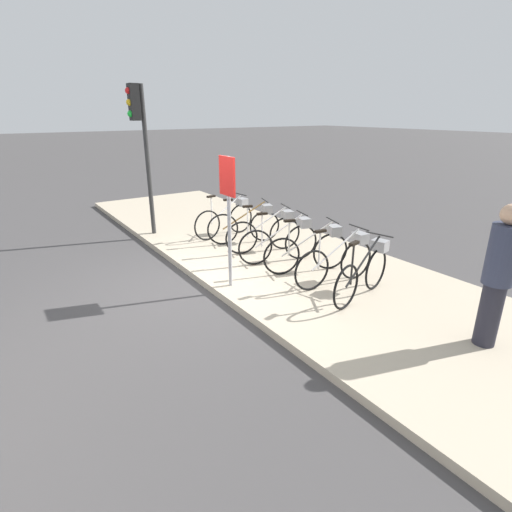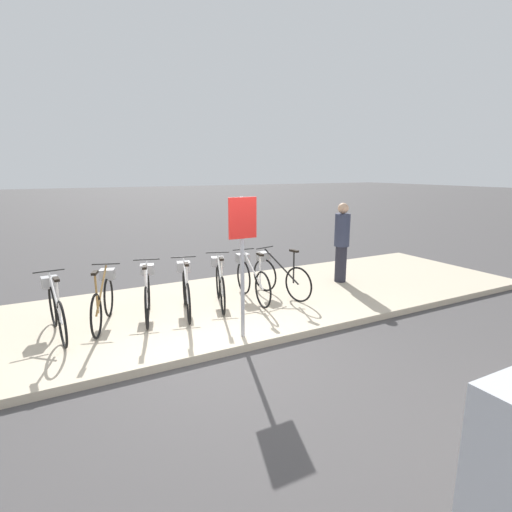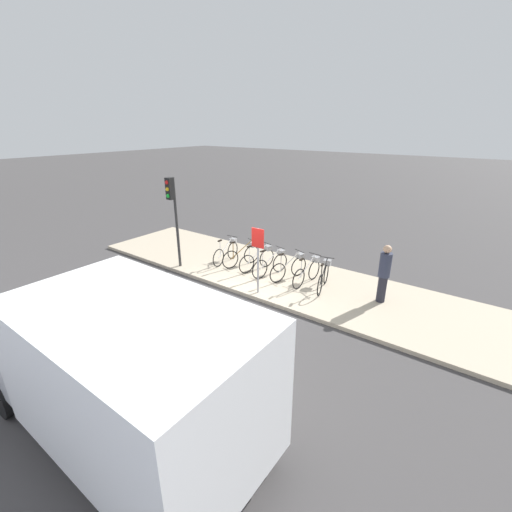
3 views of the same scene
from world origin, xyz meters
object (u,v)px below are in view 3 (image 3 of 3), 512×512
Objects in this scene: parked_bicycle_1 at (243,254)px; traffic_light at (173,204)px; parked_bicycle_2 at (259,258)px; parked_bicycle_6 at (324,276)px; parked_bicycle_0 at (227,251)px; parked_bicycle_3 at (272,263)px; truck at (118,366)px; sign_post at (258,250)px; pedestrian at (384,272)px; parked_bicycle_4 at (291,266)px; parked_bicycle_5 at (308,271)px.

traffic_light reaches higher than parked_bicycle_1.
parked_bicycle_1 is 0.72m from parked_bicycle_2.
parked_bicycle_2 is 1.00× the size of parked_bicycle_6.
parked_bicycle_0 is 1.02× the size of parked_bicycle_3.
truck is (2.44, -7.24, 1.02)m from parked_bicycle_2.
parked_bicycle_1 is 2.58m from sign_post.
parked_bicycle_0 is 8.17m from truck.
pedestrian is (5.86, 0.30, 0.51)m from parked_bicycle_0.
parked_bicycle_6 is at bearing -0.73° from parked_bicycle_4.
pedestrian is at bearing 6.42° from parked_bicycle_6.
parked_bicycle_5 is 0.77× the size of sign_post.
pedestrian is (1.80, 0.20, 0.51)m from parked_bicycle_6.
parked_bicycle_2 is at bearing -177.71° from pedestrian.
parked_bicycle_0 is 3.07m from sign_post.
parked_bicycle_3 is 3.82m from pedestrian.
parked_bicycle_0 and parked_bicycle_4 have the same top height.
parked_bicycle_3 and parked_bicycle_4 have the same top height.
parked_bicycle_3 is at bearing 0.35° from parked_bicycle_0.
parked_bicycle_1 is 3.15m from traffic_light.
parked_bicycle_0 is 1.44m from parked_bicycle_2.
parked_bicycle_1 and parked_bicycle_4 have the same top height.
parked_bicycle_3 is (1.38, -0.09, 0.00)m from parked_bicycle_1.
parked_bicycle_0 and parked_bicycle_5 have the same top height.
truck reaches higher than parked_bicycle_5.
parked_bicycle_5 is (3.47, 0.13, 0.00)m from parked_bicycle_0.
parked_bicycle_1 is at bearing 179.88° from parked_bicycle_6.
parked_bicycle_3 is at bearing -174.93° from parked_bicycle_5.
sign_post is (-1.36, 5.68, -0.01)m from truck.
parked_bicycle_5 is (2.75, 0.03, 0.00)m from parked_bicycle_1.
parked_bicycle_4 is 3.12m from pedestrian.
traffic_light is at bearing 131.93° from truck.
parked_bicycle_6 is at bearing 2.45° from parked_bicycle_3.
pedestrian reaches higher than parked_bicycle_0.
sign_post is at bearing -29.76° from parked_bicycle_0.
parked_bicycle_4 is 0.47× the size of traffic_light.
parked_bicycle_0 is 1.02× the size of parked_bicycle_6.
parked_bicycle_2 is at bearing 1.47° from parked_bicycle_1.
parked_bicycle_4 is 1.27m from parked_bicycle_6.
pedestrian is at bearing 3.48° from parked_bicycle_4.
parked_bicycle_1 is 0.47× the size of traffic_light.
pedestrian reaches higher than parked_bicycle_1.
parked_bicycle_0 is 0.49× the size of traffic_light.
parked_bicycle_4 is at bearing 2.32° from parked_bicycle_0.
parked_bicycle_0 is at bearing -178.63° from parked_bicycle_6.
pedestrian is (2.40, 0.17, 0.51)m from parked_bicycle_5.
parked_bicycle_0 is 0.91× the size of pedestrian.
parked_bicycle_2 is 2.15m from sign_post.
sign_post reaches higher than parked_bicycle_6.
parked_bicycle_5 is (2.03, 0.01, 0.00)m from parked_bicycle_2.
parked_bicycle_5 is at bearing 19.33° from traffic_light.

